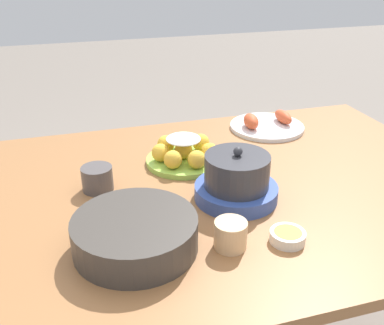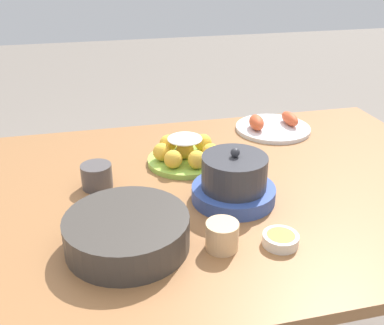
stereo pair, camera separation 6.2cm
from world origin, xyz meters
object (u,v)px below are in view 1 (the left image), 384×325
sauce_bowl (288,236)px  serving_bowl (135,233)px  cup_far (230,235)px  dining_table (200,213)px  warming_pot (237,180)px  cup_near (97,179)px  cake_plate (185,153)px  seafood_platter (267,125)px

sauce_bowl → serving_bowl: bearing=-12.4°
cup_far → serving_bowl: bearing=-15.2°
dining_table → warming_pot: bearing=134.1°
cup_far → cup_near: bearing=-53.5°
sauce_bowl → cup_near: bearing=-43.2°
cake_plate → serving_bowl: 0.44m
cake_plate → cup_far: bearing=87.7°
cup_near → cup_far: cup_near is taller
serving_bowl → warming_pot: 0.32m
sauce_bowl → warming_pot: (0.04, -0.21, 0.04)m
serving_bowl → cup_near: serving_bowl is taller
sauce_bowl → seafood_platter: seafood_platter is taller
dining_table → serving_bowl: 0.33m
serving_bowl → cup_near: size_ratio=3.27×
serving_bowl → sauce_bowl: size_ratio=3.40×
seafood_platter → cup_near: (0.63, 0.28, 0.02)m
dining_table → seafood_platter: bearing=-136.0°
cake_plate → serving_bowl: cake_plate is taller
cup_near → cup_far: bearing=126.5°
dining_table → cake_plate: bearing=-91.3°
cake_plate → warming_pot: 0.25m
dining_table → warming_pot: 0.17m
cup_near → warming_pot: bearing=156.1°
seafood_platter → warming_pot: 0.52m
seafood_platter → dining_table: bearing=44.0°
serving_bowl → dining_table: bearing=-135.1°
cup_near → cup_far: size_ratio=1.15×
serving_bowl → cup_near: bearing=-79.6°
cup_far → warming_pot: (-0.09, -0.19, 0.02)m
sauce_bowl → cup_far: 0.13m
cup_near → warming_pot: size_ratio=0.39×
cake_plate → dining_table: bearing=88.7°
seafood_platter → cup_far: bearing=58.7°
cake_plate → seafood_platter: cake_plate is taller
dining_table → cake_plate: (-0.00, -0.17, 0.11)m
dining_table → serving_bowl: size_ratio=5.80×
dining_table → serving_bowl: (0.21, 0.21, 0.12)m
cup_far → dining_table: bearing=-92.9°
dining_table → sauce_bowl: 0.32m
seafood_platter → warming_pot: (0.29, 0.43, 0.04)m
cup_far → warming_pot: warming_pot is taller
cake_plate → seafood_platter: 0.40m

